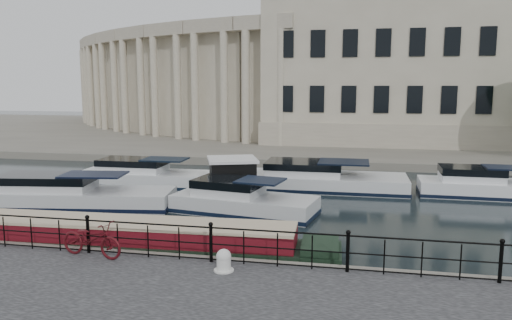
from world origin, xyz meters
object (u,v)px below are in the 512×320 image
Objects in this scene: bicycle at (92,239)px; narrowboat at (124,244)px; harbour_hut at (232,181)px; mooring_bollard at (224,261)px.

bicycle reaches higher than narrowboat.
harbour_hut is (1.61, 8.74, 0.59)m from narrowboat.
narrowboat is at bearing -120.35° from harbour_hut.
mooring_bollard is 11.20m from harbour_hut.
mooring_bollard is 0.16× the size of harbour_hut.
harbour_hut reaches higher than bicycle.
mooring_bollard is (4.27, -0.33, -0.26)m from bicycle.
bicycle is 3.34× the size of mooring_bollard.
bicycle is at bearing 175.56° from mooring_bollard.
narrowboat is at bearing 5.44° from bicycle.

